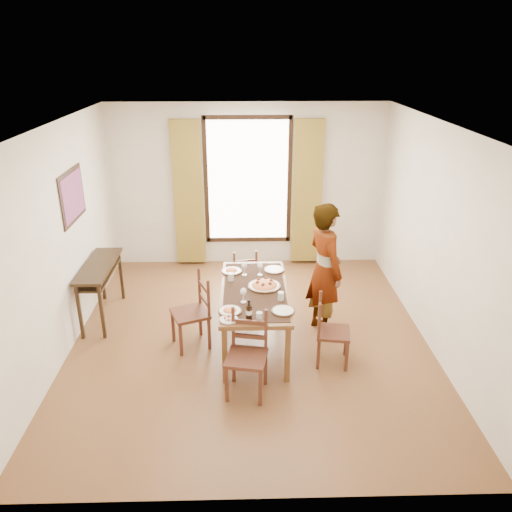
{
  "coord_description": "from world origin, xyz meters",
  "views": [
    {
      "loc": [
        -0.08,
        -5.55,
        3.51
      ],
      "look_at": [
        0.08,
        0.36,
        1.0
      ],
      "focal_mm": 35.0,
      "sensor_mm": 36.0,
      "label": 1
    }
  ],
  "objects_px": {
    "console_table": "(99,272)",
    "man": "(325,270)",
    "pasta_platter": "(264,283)",
    "dining_table": "(254,295)"
  },
  "relations": [
    {
      "from": "console_table",
      "to": "dining_table",
      "type": "bearing_deg",
      "value": -18.86
    },
    {
      "from": "pasta_platter",
      "to": "dining_table",
      "type": "bearing_deg",
      "value": -152.65
    },
    {
      "from": "console_table",
      "to": "dining_table",
      "type": "xyz_separation_m",
      "value": [
        2.08,
        -0.71,
        -0.0
      ]
    },
    {
      "from": "dining_table",
      "to": "man",
      "type": "height_order",
      "value": "man"
    },
    {
      "from": "dining_table",
      "to": "pasta_platter",
      "type": "distance_m",
      "value": 0.18
    },
    {
      "from": "console_table",
      "to": "pasta_platter",
      "type": "xyz_separation_m",
      "value": [
        2.2,
        -0.65,
        0.12
      ]
    },
    {
      "from": "console_table",
      "to": "dining_table",
      "type": "relative_size",
      "value": 0.7
    },
    {
      "from": "dining_table",
      "to": "man",
      "type": "relative_size",
      "value": 0.98
    },
    {
      "from": "console_table",
      "to": "pasta_platter",
      "type": "distance_m",
      "value": 2.3
    },
    {
      "from": "console_table",
      "to": "man",
      "type": "bearing_deg",
      "value": -8.27
    }
  ]
}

